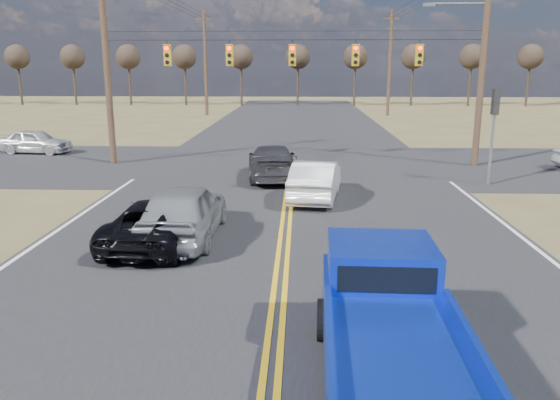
{
  "coord_description": "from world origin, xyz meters",
  "views": [
    {
      "loc": [
        0.44,
        -8.87,
        4.8
      ],
      "look_at": [
        -0.07,
        4.53,
        1.5
      ],
      "focal_mm": 35.0,
      "sensor_mm": 36.0,
      "label": 1
    }
  ],
  "objects_px": {
    "dgrey_car_queue": "(272,162)",
    "pickup_truck": "(388,332)",
    "white_car_queue": "(316,180)",
    "black_suv": "(159,222)",
    "cross_car_west": "(35,141)",
    "silver_suv": "(184,211)"
  },
  "relations": [
    {
      "from": "pickup_truck",
      "to": "cross_car_west",
      "type": "height_order",
      "value": "pickup_truck"
    },
    {
      "from": "dgrey_car_queue",
      "to": "pickup_truck",
      "type": "bearing_deg",
      "value": 93.69
    },
    {
      "from": "pickup_truck",
      "to": "black_suv",
      "type": "bearing_deg",
      "value": 129.05
    },
    {
      "from": "black_suv",
      "to": "white_car_queue",
      "type": "relative_size",
      "value": 1.04
    },
    {
      "from": "silver_suv",
      "to": "cross_car_west",
      "type": "height_order",
      "value": "silver_suv"
    },
    {
      "from": "pickup_truck",
      "to": "dgrey_car_queue",
      "type": "bearing_deg",
      "value": 100.76
    },
    {
      "from": "black_suv",
      "to": "dgrey_car_queue",
      "type": "relative_size",
      "value": 0.91
    },
    {
      "from": "cross_car_west",
      "to": "pickup_truck",
      "type": "bearing_deg",
      "value": -136.38
    },
    {
      "from": "cross_car_west",
      "to": "dgrey_car_queue",
      "type": "bearing_deg",
      "value": -107.83
    },
    {
      "from": "white_car_queue",
      "to": "dgrey_car_queue",
      "type": "relative_size",
      "value": 0.87
    },
    {
      "from": "pickup_truck",
      "to": "cross_car_west",
      "type": "xyz_separation_m",
      "value": [
        -16.25,
        22.53,
        -0.27
      ]
    },
    {
      "from": "white_car_queue",
      "to": "pickup_truck",
      "type": "bearing_deg",
      "value": 101.55
    },
    {
      "from": "silver_suv",
      "to": "black_suv",
      "type": "relative_size",
      "value": 1.04
    },
    {
      "from": "black_suv",
      "to": "cross_car_west",
      "type": "relative_size",
      "value": 1.15
    },
    {
      "from": "pickup_truck",
      "to": "white_car_queue",
      "type": "distance_m",
      "value": 12.26
    },
    {
      "from": "white_car_queue",
      "to": "cross_car_west",
      "type": "bearing_deg",
      "value": -25.64
    },
    {
      "from": "dgrey_car_queue",
      "to": "black_suv",
      "type": "bearing_deg",
      "value": 68.42
    },
    {
      "from": "white_car_queue",
      "to": "cross_car_west",
      "type": "distance_m",
      "value": 18.59
    },
    {
      "from": "white_car_queue",
      "to": "dgrey_car_queue",
      "type": "distance_m",
      "value": 4.14
    },
    {
      "from": "pickup_truck",
      "to": "white_car_queue",
      "type": "xyz_separation_m",
      "value": [
        -0.76,
        12.23,
        -0.22
      ]
    },
    {
      "from": "pickup_truck",
      "to": "black_suv",
      "type": "relative_size",
      "value": 1.15
    },
    {
      "from": "white_car_queue",
      "to": "dgrey_car_queue",
      "type": "bearing_deg",
      "value": -56.2
    }
  ]
}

